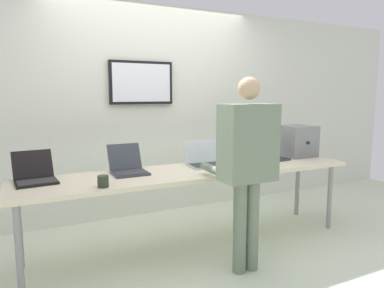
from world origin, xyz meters
TOP-DOWN VIEW (x-y plane):
  - ground at (0.00, 0.00)m, footprint 8.00×8.00m
  - back_wall at (-0.00, 1.13)m, footprint 8.00×0.11m
  - workbench at (0.00, 0.00)m, footprint 3.26×0.70m
  - equipment_box at (1.40, 0.15)m, footprint 0.36×0.36m
  - laptop_station_0 at (-1.39, 0.16)m, footprint 0.34×0.38m
  - laptop_station_1 at (-0.61, 0.15)m, footprint 0.31×0.37m
  - laptop_station_2 at (0.19, 0.15)m, footprint 0.40×0.41m
  - laptop_station_3 at (0.97, 0.12)m, footprint 0.37×0.29m
  - person at (0.16, -0.62)m, footprint 0.44×0.59m
  - coffee_mug at (-0.92, -0.25)m, footprint 0.09×0.09m
  - paper_sheet at (0.43, -0.17)m, footprint 0.23×0.31m

SIDE VIEW (x-z plane):
  - ground at x=0.00m, z-range -0.04..0.00m
  - workbench at x=0.00m, z-range 0.33..1.09m
  - paper_sheet at x=0.43m, z-range 0.76..0.76m
  - coffee_mug at x=-0.92m, z-range 0.76..0.85m
  - laptop_station_3 at x=0.97m, z-range 0.69..0.93m
  - laptop_station_0 at x=-1.39m, z-range 0.69..0.93m
  - laptop_station_2 at x=0.19m, z-range 0.69..0.94m
  - laptop_station_1 at x=-0.61m, z-range 0.69..0.94m
  - equipment_box at x=1.40m, z-range 0.76..1.11m
  - person at x=0.16m, z-range 0.17..1.77m
  - back_wall at x=0.00m, z-range 0.01..2.53m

